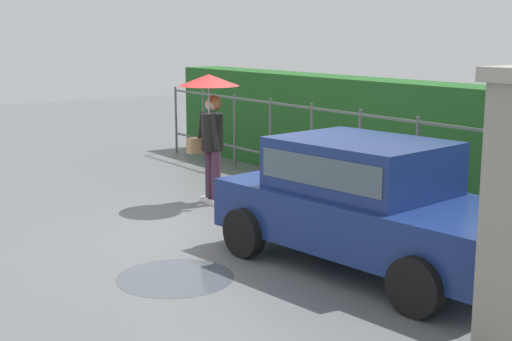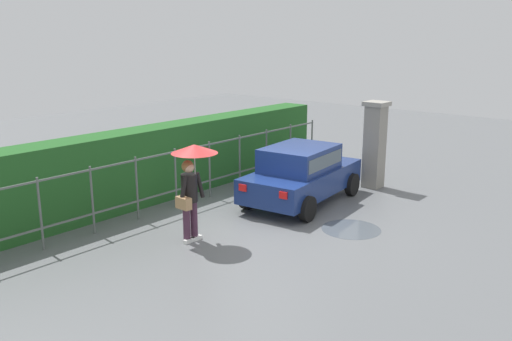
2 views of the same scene
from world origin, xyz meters
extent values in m
plane|color=slate|center=(0.00, 0.00, 0.00)|extent=(40.00, 40.00, 0.00)
cube|color=navy|center=(1.95, 0.48, 0.58)|extent=(3.86, 2.04, 0.60)
cube|color=navy|center=(1.80, 0.46, 1.18)|extent=(2.05, 1.64, 0.60)
cube|color=#4C5B66|center=(1.80, 0.46, 1.20)|extent=(1.90, 1.65, 0.33)
cylinder|color=black|center=(3.09, 1.45, 0.30)|extent=(0.62, 0.25, 0.60)
cylinder|color=black|center=(3.28, -0.22, 0.30)|extent=(0.62, 0.25, 0.60)
cylinder|color=black|center=(0.61, 1.17, 0.30)|extent=(0.62, 0.25, 0.60)
cylinder|color=black|center=(0.80, -0.50, 0.30)|extent=(0.62, 0.25, 0.60)
cube|color=red|center=(0.04, 0.82, 0.73)|extent=(0.08, 0.21, 0.16)
cube|color=red|center=(0.16, -0.28, 0.73)|extent=(0.08, 0.21, 0.16)
cylinder|color=#47283D|center=(-1.68, 0.67, 0.43)|extent=(0.15, 0.15, 0.86)
cylinder|color=#47283D|center=(-1.88, 0.68, 0.43)|extent=(0.15, 0.15, 0.86)
cube|color=white|center=(-1.68, 0.61, 0.04)|extent=(0.26, 0.10, 0.08)
cube|color=white|center=(-1.88, 0.62, 0.04)|extent=(0.26, 0.10, 0.08)
cylinder|color=black|center=(-1.78, 0.68, 1.15)|extent=(0.34, 0.34, 0.58)
sphere|color=#DBAD89|center=(-1.78, 0.68, 1.58)|extent=(0.22, 0.22, 0.22)
sphere|color=olive|center=(-1.78, 0.71, 1.60)|extent=(0.25, 0.25, 0.25)
cylinder|color=black|center=(-1.56, 0.59, 1.18)|extent=(0.23, 0.10, 0.56)
cylinder|color=black|center=(-2.00, 0.61, 1.18)|extent=(0.23, 0.10, 0.56)
cylinder|color=#B2B2B7|center=(-1.71, 0.58, 1.50)|extent=(0.02, 0.02, 0.77)
cone|color=red|center=(-1.71, 0.58, 1.97)|extent=(0.95, 0.95, 0.18)
cube|color=tan|center=(-2.05, 0.57, 0.91)|extent=(0.18, 0.35, 0.24)
cube|color=gray|center=(4.38, -0.25, 1.15)|extent=(0.48, 0.48, 2.30)
cube|color=#9E998E|center=(4.38, -0.25, 2.36)|extent=(0.60, 0.60, 0.12)
cylinder|color=#59605B|center=(-4.02, 2.59, 0.75)|extent=(0.05, 0.05, 1.50)
cylinder|color=#59605B|center=(-2.83, 2.59, 0.75)|extent=(0.05, 0.05, 1.50)
cylinder|color=#59605B|center=(-1.64, 2.59, 0.75)|extent=(0.05, 0.05, 1.50)
cylinder|color=#59605B|center=(-0.46, 2.59, 0.75)|extent=(0.05, 0.05, 1.50)
cylinder|color=#59605B|center=(0.73, 2.59, 0.75)|extent=(0.05, 0.05, 1.50)
cylinder|color=#59605B|center=(1.92, 2.59, 0.75)|extent=(0.05, 0.05, 1.50)
cylinder|color=#59605B|center=(3.10, 2.59, 0.75)|extent=(0.05, 0.05, 1.50)
cylinder|color=#59605B|center=(4.29, 2.59, 0.75)|extent=(0.05, 0.05, 1.50)
cylinder|color=#59605B|center=(5.48, 2.59, 0.75)|extent=(0.05, 0.05, 1.50)
cube|color=#59605B|center=(-0.46, 2.59, 1.42)|extent=(11.87, 0.03, 0.04)
cube|color=#59605B|center=(-0.46, 2.59, 0.45)|extent=(11.87, 0.03, 0.04)
cube|color=#235B23|center=(-0.46, 3.60, 0.95)|extent=(12.87, 0.90, 1.90)
cylinder|color=#4C545B|center=(0.98, -1.55, 0.00)|extent=(1.32, 1.32, 0.00)
camera|label=1|loc=(7.65, -5.20, 2.68)|focal=49.96mm
camera|label=2|loc=(-9.10, -7.24, 4.21)|focal=38.16mm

